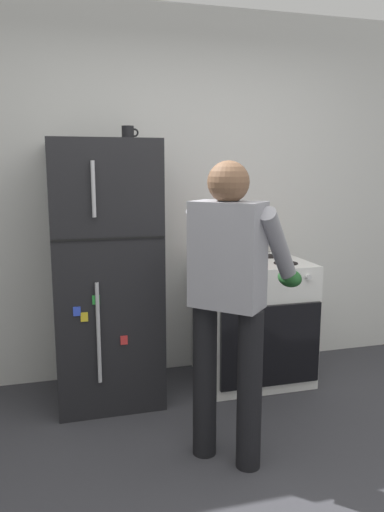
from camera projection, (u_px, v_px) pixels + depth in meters
kitchen_wall_back at (169, 196)px, 3.72m from camera, size 6.00×0.10×2.70m
refrigerator at (105, 273)px, 3.31m from camera, size 0.68×0.72×1.74m
stove_range at (253, 321)px, 3.66m from camera, size 0.76×0.67×0.90m
person_cook at (231, 287)px, 2.55m from camera, size 0.68×0.71×1.60m
red_pot at (236, 254)px, 3.48m from camera, size 0.37×0.27×0.12m
coffee_mug at (128, 133)px, 3.24m from camera, size 0.11×0.08×0.10m
pepper_mill at (280, 243)px, 3.84m from camera, size 0.05×0.05×0.16m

